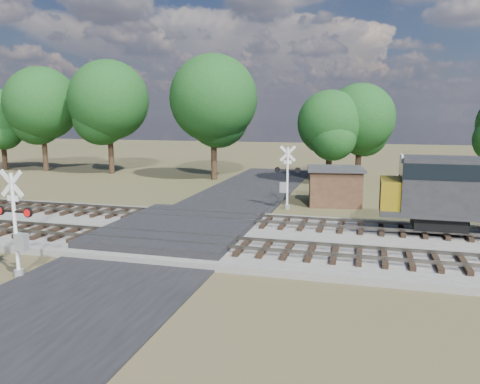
% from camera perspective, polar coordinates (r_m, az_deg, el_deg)
% --- Properties ---
extents(ground, '(160.00, 160.00, 0.00)m').
position_cam_1_polar(ground, '(24.02, -7.70, -5.51)').
color(ground, '#404424').
rests_on(ground, ground).
extents(ballast_bed, '(140.00, 10.00, 0.30)m').
position_cam_1_polar(ballast_bed, '(22.69, 16.96, -6.36)').
color(ballast_bed, gray).
rests_on(ballast_bed, ground).
extents(road, '(7.00, 60.00, 0.08)m').
position_cam_1_polar(road, '(24.01, -7.70, -5.42)').
color(road, black).
rests_on(road, ground).
extents(crossing_panel, '(7.00, 9.00, 0.62)m').
position_cam_1_polar(crossing_panel, '(24.39, -7.26, -4.51)').
color(crossing_panel, '#262628').
rests_on(crossing_panel, ground).
extents(track_near, '(140.00, 2.60, 0.33)m').
position_cam_1_polar(track_near, '(21.06, -1.96, -6.42)').
color(track_near, black).
rests_on(track_near, ballast_bed).
extents(track_far, '(140.00, 2.60, 0.33)m').
position_cam_1_polar(track_far, '(25.73, 1.32, -3.47)').
color(track_far, black).
rests_on(track_far, ballast_bed).
extents(crossing_signal_near, '(1.68, 0.36, 4.16)m').
position_cam_1_polar(crossing_signal_near, '(19.62, -25.49, -4.58)').
color(crossing_signal_near, silver).
rests_on(crossing_signal_near, ground).
extents(crossing_signal_far, '(1.69, 0.37, 4.18)m').
position_cam_1_polar(crossing_signal_far, '(30.70, 5.63, 1.13)').
color(crossing_signal_far, silver).
rests_on(crossing_signal_far, ground).
extents(equipment_shed, '(4.23, 4.23, 2.56)m').
position_cam_1_polar(equipment_shed, '(32.89, 11.46, 0.77)').
color(equipment_shed, '#3F261B').
rests_on(equipment_shed, ground).
extents(treeline, '(79.71, 10.74, 11.66)m').
position_cam_1_polar(treeline, '(43.06, 6.53, 10.07)').
color(treeline, black).
rests_on(treeline, ground).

